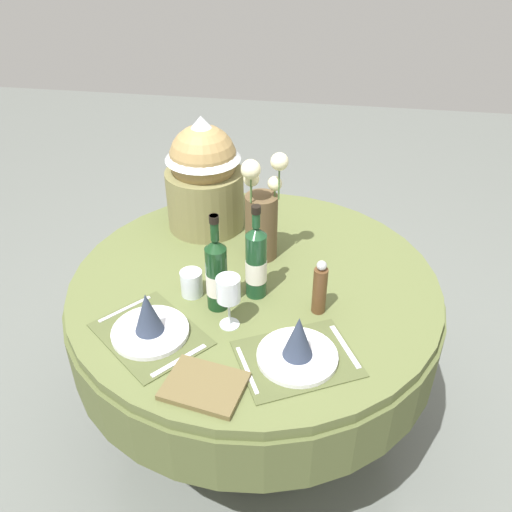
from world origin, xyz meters
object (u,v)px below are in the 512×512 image
(flower_vase, at_px, (261,217))
(wine_glass_left, at_px, (228,291))
(place_setting_left, at_px, (149,323))
(pepper_mill, at_px, (320,289))
(place_setting_right, at_px, (298,348))
(wine_bottle_left, at_px, (256,262))
(tumbler_near_right, at_px, (192,283))
(wine_bottle_centre, at_px, (217,274))
(dining_table, at_px, (255,313))
(book_on_table, at_px, (204,386))
(gift_tub_back_left, at_px, (204,170))

(flower_vase, relative_size, wine_glass_left, 2.30)
(place_setting_left, distance_m, pepper_mill, 0.55)
(place_setting_right, bearing_deg, place_setting_left, 175.68)
(wine_bottle_left, xyz_separation_m, wine_glass_left, (-0.06, -0.17, 0.00))
(tumbler_near_right, bearing_deg, place_setting_right, -33.55)
(wine_bottle_left, xyz_separation_m, pepper_mill, (0.21, -0.06, -0.04))
(wine_bottle_centre, xyz_separation_m, pepper_mill, (0.33, 0.03, -0.04))
(wine_bottle_left, distance_m, wine_glass_left, 0.18)
(wine_bottle_left, relative_size, tumbler_near_right, 3.76)
(dining_table, distance_m, tumbler_near_right, 0.30)
(book_on_table, bearing_deg, dining_table, 94.02)
(dining_table, bearing_deg, book_on_table, -96.52)
(dining_table, height_order, pepper_mill, pepper_mill)
(tumbler_near_right, relative_size, gift_tub_back_left, 0.20)
(dining_table, bearing_deg, tumbler_near_right, -150.80)
(tumbler_near_right, height_order, book_on_table, tumbler_near_right)
(gift_tub_back_left, bearing_deg, wine_bottle_left, -57.18)
(book_on_table, bearing_deg, tumbler_near_right, 119.36)
(place_setting_right, distance_m, flower_vase, 0.56)
(place_setting_left, height_order, flower_vase, flower_vase)
(dining_table, bearing_deg, wine_bottle_left, -77.14)
(place_setting_right, distance_m, tumbler_near_right, 0.46)
(flower_vase, xyz_separation_m, wine_bottle_centre, (-0.10, -0.31, -0.04))
(wine_glass_left, relative_size, book_on_table, 0.85)
(dining_table, distance_m, pepper_mill, 0.36)
(dining_table, relative_size, wine_glass_left, 7.19)
(flower_vase, xyz_separation_m, wine_glass_left, (-0.04, -0.40, -0.03))
(place_setting_right, bearing_deg, gift_tub_back_left, 121.78)
(wine_glass_left, height_order, gift_tub_back_left, gift_tub_back_left)
(place_setting_right, xyz_separation_m, wine_bottle_left, (-0.17, 0.29, 0.09))
(book_on_table, bearing_deg, gift_tub_back_left, 113.21)
(dining_table, xyz_separation_m, book_on_table, (-0.06, -0.52, 0.16))
(dining_table, height_order, flower_vase, flower_vase)
(dining_table, relative_size, wine_bottle_centre, 3.82)
(flower_vase, relative_size, book_on_table, 1.95)
(place_setting_right, height_order, book_on_table, place_setting_right)
(place_setting_left, relative_size, place_setting_right, 1.02)
(dining_table, relative_size, flower_vase, 3.13)
(place_setting_left, bearing_deg, place_setting_right, -4.32)
(wine_glass_left, bearing_deg, wine_bottle_centre, 122.87)
(flower_vase, relative_size, pepper_mill, 2.14)
(tumbler_near_right, bearing_deg, flower_vase, 53.11)
(wine_glass_left, distance_m, book_on_table, 0.30)
(place_setting_right, xyz_separation_m, pepper_mill, (0.05, 0.23, 0.04))
(book_on_table, bearing_deg, place_setting_right, 42.43)
(dining_table, xyz_separation_m, tumbler_near_right, (-0.20, -0.11, 0.20))
(place_setting_right, height_order, wine_bottle_centre, wine_bottle_centre)
(flower_vase, xyz_separation_m, gift_tub_back_left, (-0.25, 0.19, 0.07))
(dining_table, height_order, book_on_table, book_on_table)
(wine_glass_left, xyz_separation_m, tumbler_near_right, (-0.16, 0.14, -0.09))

